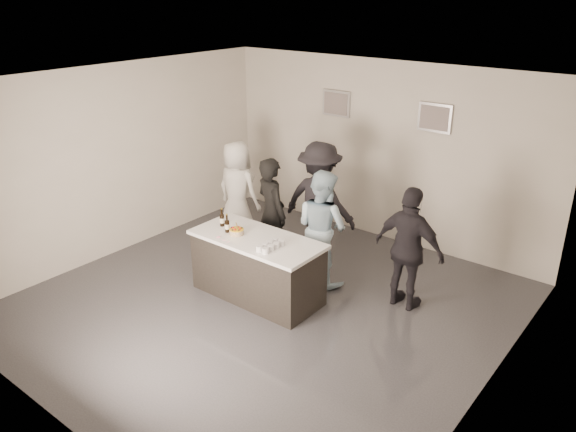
% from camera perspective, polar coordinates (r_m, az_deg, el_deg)
% --- Properties ---
extents(floor, '(6.00, 6.00, 0.00)m').
position_cam_1_polar(floor, '(7.83, -2.30, -8.91)').
color(floor, '#3D3D42').
rests_on(floor, ground).
extents(ceiling, '(6.00, 6.00, 0.00)m').
position_cam_1_polar(ceiling, '(6.78, -2.69, 13.31)').
color(ceiling, white).
extents(wall_back, '(6.00, 0.04, 3.00)m').
position_cam_1_polar(wall_back, '(9.53, 9.42, 6.46)').
color(wall_back, beige).
rests_on(wall_back, ground).
extents(wall_front, '(6.00, 0.04, 3.00)m').
position_cam_1_polar(wall_front, '(5.48, -23.52, -7.59)').
color(wall_front, beige).
rests_on(wall_front, ground).
extents(wall_left, '(0.04, 6.00, 3.00)m').
position_cam_1_polar(wall_left, '(9.31, -16.70, 5.44)').
color(wall_left, beige).
rests_on(wall_left, ground).
extents(wall_right, '(0.04, 6.00, 3.00)m').
position_cam_1_polar(wall_right, '(5.84, 20.59, -5.26)').
color(wall_right, beige).
rests_on(wall_right, ground).
extents(picture_left, '(0.54, 0.04, 0.44)m').
position_cam_1_polar(picture_left, '(9.79, 4.93, 11.33)').
color(picture_left, '#B2B2B7').
rests_on(picture_left, wall_back).
extents(picture_right, '(0.54, 0.04, 0.44)m').
position_cam_1_polar(picture_right, '(8.95, 14.69, 9.63)').
color(picture_right, '#B2B2B7').
rests_on(picture_right, wall_back).
extents(bar_counter, '(1.86, 0.86, 0.90)m').
position_cam_1_polar(bar_counter, '(7.82, -3.12, -5.20)').
color(bar_counter, white).
rests_on(bar_counter, ground).
extents(cake, '(0.20, 0.20, 0.07)m').
position_cam_1_polar(cake, '(7.72, -5.25, -1.61)').
color(cake, yellow).
rests_on(cake, bar_counter).
extents(beer_bottle_a, '(0.07, 0.07, 0.26)m').
position_cam_1_polar(beer_bottle_a, '(7.98, -6.73, -0.14)').
color(beer_bottle_a, black).
rests_on(beer_bottle_a, bar_counter).
extents(beer_bottle_b, '(0.07, 0.07, 0.26)m').
position_cam_1_polar(beer_bottle_b, '(7.77, -6.21, -0.76)').
color(beer_bottle_b, black).
rests_on(beer_bottle_b, bar_counter).
extents(tumbler_cluster, '(0.19, 0.40, 0.08)m').
position_cam_1_polar(tumbler_cluster, '(7.29, -1.80, -3.01)').
color(tumbler_cluster, orange).
rests_on(tumbler_cluster, bar_counter).
extents(candles, '(0.24, 0.08, 0.01)m').
position_cam_1_polar(candles, '(7.61, -6.51, -2.34)').
color(candles, pink).
rests_on(candles, bar_counter).
extents(person_main_black, '(0.74, 0.61, 1.74)m').
position_cam_1_polar(person_main_black, '(8.51, -1.68, 0.31)').
color(person_main_black, black).
rests_on(person_main_black, ground).
extents(person_main_blue, '(0.92, 0.77, 1.70)m').
position_cam_1_polar(person_main_blue, '(8.07, 3.47, -1.12)').
color(person_main_blue, '#A5C4D8').
rests_on(person_main_blue, ground).
extents(person_guest_left, '(0.83, 0.55, 1.69)m').
position_cam_1_polar(person_guest_left, '(9.57, -5.15, 2.63)').
color(person_guest_left, white).
rests_on(person_guest_left, ground).
extents(person_guest_right, '(1.03, 0.49, 1.71)m').
position_cam_1_polar(person_guest_right, '(7.56, 12.19, -3.30)').
color(person_guest_right, black).
rests_on(person_guest_right, ground).
extents(person_guest_back, '(1.26, 0.78, 1.89)m').
position_cam_1_polar(person_guest_back, '(8.78, 3.19, 1.52)').
color(person_guest_back, black).
rests_on(person_guest_back, ground).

